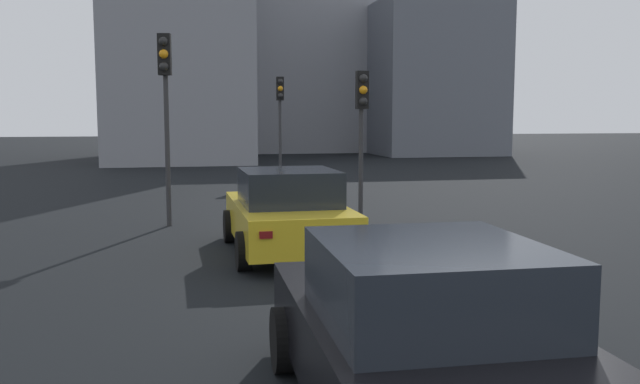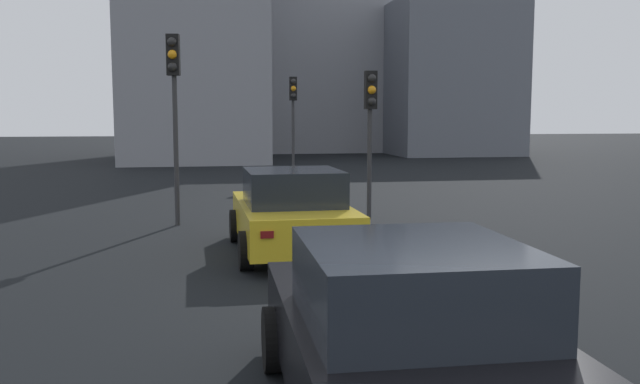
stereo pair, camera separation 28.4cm
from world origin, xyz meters
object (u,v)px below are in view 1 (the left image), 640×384
object	(u,v)px
car_black_second	(423,337)
traffic_light_far_left	(362,113)
traffic_light_near_left	(165,89)
traffic_light_near_right	(280,106)
car_yellow_lead	(288,213)

from	to	relation	value
car_black_second	traffic_light_far_left	xyz separation A→B (m)	(10.67, -2.42, 1.82)
car_black_second	traffic_light_far_left	world-z (taller)	traffic_light_far_left
car_black_second	traffic_light_near_left	xyz separation A→B (m)	(10.43, 2.15, 2.33)
traffic_light_near_left	traffic_light_far_left	xyz separation A→B (m)	(0.24, -4.56, -0.51)
traffic_light_near_left	car_black_second	bearing A→B (deg)	20.11
traffic_light_near_right	traffic_light_far_left	distance (m)	10.20
car_yellow_lead	traffic_light_far_left	size ratio (longest dim) A/B	1.15
car_yellow_lead	traffic_light_far_left	distance (m)	4.79
traffic_light_far_left	car_yellow_lead	bearing A→B (deg)	-33.17
car_black_second	traffic_light_near_right	size ratio (longest dim) A/B	1.06
traffic_light_near_right	traffic_light_far_left	xyz separation A→B (m)	(-10.18, -0.46, -0.29)
car_black_second	traffic_light_near_right	distance (m)	21.05
car_yellow_lead	traffic_light_near_left	xyz separation A→B (m)	(3.48, 2.16, 2.32)
car_yellow_lead	traffic_light_near_left	bearing A→B (deg)	31.00
traffic_light_near_left	traffic_light_far_left	size ratio (longest dim) A/B	1.21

